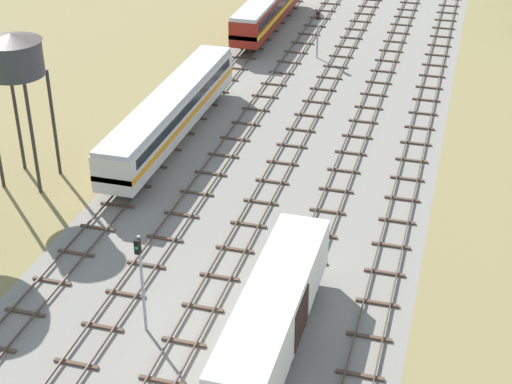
{
  "coord_description": "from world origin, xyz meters",
  "views": [
    {
      "loc": [
        12.21,
        4.79,
        26.83
      ],
      "look_at": [
        0.0,
        48.3,
        1.5
      ],
      "focal_mm": 55.79,
      "sensor_mm": 36.0,
      "label": 1
    }
  ],
  "objects_px": {
    "freight_boxcar_centre_nearest": "(274,312)",
    "diesel_railcar_far_left_mid": "(269,6)",
    "signal_post_nearest": "(318,28)",
    "water_tower": "(14,57)",
    "signal_post_mid": "(141,273)",
    "passenger_coach_far_left_near": "(172,110)"
  },
  "relations": [
    {
      "from": "freight_boxcar_centre_nearest",
      "to": "diesel_railcar_far_left_mid",
      "type": "height_order",
      "value": "diesel_railcar_far_left_mid"
    },
    {
      "from": "freight_boxcar_centre_nearest",
      "to": "signal_post_nearest",
      "type": "relative_size",
      "value": 2.92
    },
    {
      "from": "water_tower",
      "to": "signal_post_mid",
      "type": "xyz_separation_m",
      "value": [
        14.2,
        -13.36,
        -5.42
      ]
    },
    {
      "from": "passenger_coach_far_left_near",
      "to": "signal_post_nearest",
      "type": "height_order",
      "value": "signal_post_nearest"
    },
    {
      "from": "freight_boxcar_centre_nearest",
      "to": "passenger_coach_far_left_near",
      "type": "distance_m",
      "value": 25.69
    },
    {
      "from": "diesel_railcar_far_left_mid",
      "to": "water_tower",
      "type": "distance_m",
      "value": 39.06
    },
    {
      "from": "passenger_coach_far_left_near",
      "to": "water_tower",
      "type": "bearing_deg",
      "value": -130.34
    },
    {
      "from": "diesel_railcar_far_left_mid",
      "to": "signal_post_nearest",
      "type": "distance_m",
      "value": 10.13
    },
    {
      "from": "passenger_coach_far_left_near",
      "to": "diesel_railcar_far_left_mid",
      "type": "relative_size",
      "value": 1.07
    },
    {
      "from": "diesel_railcar_far_left_mid",
      "to": "passenger_coach_far_left_near",
      "type": "bearing_deg",
      "value": -90.0
    },
    {
      "from": "diesel_railcar_far_left_mid",
      "to": "signal_post_mid",
      "type": "height_order",
      "value": "signal_post_mid"
    },
    {
      "from": "diesel_railcar_far_left_mid",
      "to": "freight_boxcar_centre_nearest",
      "type": "bearing_deg",
      "value": -74.91
    },
    {
      "from": "water_tower",
      "to": "signal_post_mid",
      "type": "bearing_deg",
      "value": -43.25
    },
    {
      "from": "diesel_railcar_far_left_mid",
      "to": "signal_post_nearest",
      "type": "xyz_separation_m",
      "value": [
        6.85,
        -7.45,
        0.48
      ]
    },
    {
      "from": "freight_boxcar_centre_nearest",
      "to": "water_tower",
      "type": "relative_size",
      "value": 1.3
    },
    {
      "from": "signal_post_mid",
      "to": "water_tower",
      "type": "bearing_deg",
      "value": 136.75
    },
    {
      "from": "signal_post_nearest",
      "to": "diesel_railcar_far_left_mid",
      "type": "bearing_deg",
      "value": 132.62
    },
    {
      "from": "freight_boxcar_centre_nearest",
      "to": "passenger_coach_far_left_near",
      "type": "bearing_deg",
      "value": 122.26
    },
    {
      "from": "freight_boxcar_centre_nearest",
      "to": "water_tower",
      "type": "distance_m",
      "value": 25.67
    },
    {
      "from": "signal_post_mid",
      "to": "freight_boxcar_centre_nearest",
      "type": "bearing_deg",
      "value": 2.43
    },
    {
      "from": "freight_boxcar_centre_nearest",
      "to": "passenger_coach_far_left_near",
      "type": "height_order",
      "value": "passenger_coach_far_left_near"
    },
    {
      "from": "passenger_coach_far_left_near",
      "to": "diesel_railcar_far_left_mid",
      "type": "height_order",
      "value": "same"
    }
  ]
}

